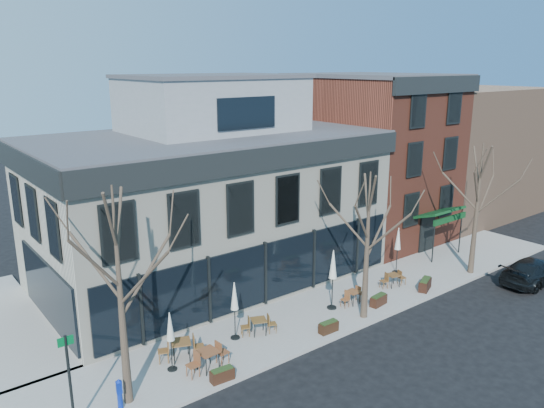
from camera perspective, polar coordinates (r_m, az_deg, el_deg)
ground at (r=26.97m, az=-0.85°, el=-11.11°), size 120.00×120.00×0.00m
sidewalk_front at (r=27.44m, az=7.44°, el=-10.60°), size 33.50×4.70×0.15m
corner_building at (r=29.36m, az=-6.75°, el=0.79°), size 18.39×10.39×11.10m
red_brick_building at (r=37.31m, az=10.53°, el=5.10°), size 8.20×11.78×11.18m
bg_building at (r=45.86m, az=17.93°, el=5.62°), size 12.00×12.00×10.00m
tree_corner at (r=18.86m, az=-15.96°, el=-9.41°), size 3.93×3.98×7.92m
tree_mid at (r=24.77m, az=10.22°, el=-4.28°), size 3.50×3.55×7.04m
tree_right at (r=31.75m, az=21.20°, el=-0.37°), size 3.72×3.77×7.48m
sign_pole at (r=19.06m, az=-20.96°, el=-16.97°), size 0.50×0.10×3.40m
parked_sedan at (r=32.97m, az=26.41°, el=-6.46°), size 4.87×2.10×1.39m
call_box at (r=20.17m, az=-16.08°, el=-18.97°), size 0.23×0.23×1.18m
cafe_set_0 at (r=21.73m, az=-6.91°, el=-16.12°), size 1.93×0.82×1.01m
cafe_set_1 at (r=22.54m, az=-9.75°, el=-15.02°), size 1.94×1.18×1.00m
cafe_set_2 at (r=24.12m, az=-1.44°, el=-12.86°), size 1.67×1.03×0.87m
cafe_set_4 at (r=27.18m, az=8.68°, el=-9.74°), size 1.58×0.66×0.82m
cafe_set_5 at (r=29.57m, az=12.89°, el=-7.86°), size 1.63×0.77×0.83m
umbrella_0 at (r=21.36m, az=-10.90°, el=-13.13°), size 0.39×0.39×2.46m
umbrella_1 at (r=23.20m, az=-4.06°, el=-10.17°), size 0.42×0.42×2.64m
umbrella_2 at (r=25.91m, az=6.58°, el=-6.81°), size 0.48×0.48×3.03m
umbrella_4 at (r=30.99m, az=13.39°, el=-3.92°), size 0.43×0.43×2.69m
planter_0 at (r=21.19m, az=-5.38°, el=-17.80°), size 0.95×0.45×0.52m
planter_1 at (r=24.48m, az=6.10°, el=-12.99°), size 0.94×0.40×0.52m
planter_2 at (r=27.32m, az=11.39°, el=-10.09°), size 1.03×0.52×0.55m
planter_3 at (r=29.62m, az=16.14°, el=-8.30°), size 1.19×0.84×0.62m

